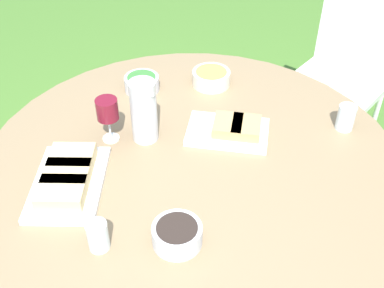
{
  "coord_description": "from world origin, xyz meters",
  "views": [
    {
      "loc": [
        0.79,
        -0.96,
        1.81
      ],
      "look_at": [
        0.0,
        0.0,
        0.78
      ],
      "focal_mm": 45.0,
      "sensor_mm": 36.0,
      "label": 1
    }
  ],
  "objects_px": {
    "dining_table": "(192,178)",
    "water_pitcher": "(144,111)",
    "chair_near_right": "(344,68)",
    "wine_glass": "(107,111)"
  },
  "relations": [
    {
      "from": "dining_table",
      "to": "water_pitcher",
      "type": "height_order",
      "value": "water_pitcher"
    },
    {
      "from": "dining_table",
      "to": "chair_near_right",
      "type": "distance_m",
      "value": 1.21
    },
    {
      "from": "dining_table",
      "to": "wine_glass",
      "type": "bearing_deg",
      "value": -159.6
    },
    {
      "from": "dining_table",
      "to": "water_pitcher",
      "type": "distance_m",
      "value": 0.29
    },
    {
      "from": "dining_table",
      "to": "chair_near_right",
      "type": "xyz_separation_m",
      "value": [
        0.02,
        1.2,
        -0.09
      ]
    },
    {
      "from": "dining_table",
      "to": "water_pitcher",
      "type": "xyz_separation_m",
      "value": [
        -0.2,
        -0.02,
        0.22
      ]
    },
    {
      "from": "water_pitcher",
      "to": "wine_glass",
      "type": "height_order",
      "value": "water_pitcher"
    },
    {
      "from": "chair_near_right",
      "to": "wine_glass",
      "type": "relative_size",
      "value": 5.24
    },
    {
      "from": "chair_near_right",
      "to": "water_pitcher",
      "type": "height_order",
      "value": "water_pitcher"
    },
    {
      "from": "dining_table",
      "to": "wine_glass",
      "type": "height_order",
      "value": "wine_glass"
    }
  ]
}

